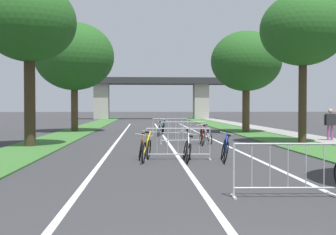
# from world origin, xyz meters

# --- Properties ---
(grass_verge_left) EXTENTS (2.47, 71.65, 0.05)m
(grass_verge_left) POSITION_xyz_m (-5.85, 29.31, 0.03)
(grass_verge_left) COLOR #386B2D
(grass_verge_left) RESTS_ON ground
(grass_verge_right) EXTENTS (2.47, 71.65, 0.05)m
(grass_verge_right) POSITION_xyz_m (5.85, 29.31, 0.03)
(grass_verge_right) COLOR #386B2D
(grass_verge_right) RESTS_ON ground
(sidewalk_path_right) EXTENTS (1.87, 71.65, 0.08)m
(sidewalk_path_right) POSITION_xyz_m (8.02, 29.31, 0.04)
(sidewalk_path_right) COLOR gray
(sidewalk_path_right) RESTS_ON ground
(lane_stripe_center) EXTENTS (0.14, 41.45, 0.01)m
(lane_stripe_center) POSITION_xyz_m (0.00, 20.73, 0.00)
(lane_stripe_center) COLOR silver
(lane_stripe_center) RESTS_ON ground
(lane_stripe_right_lane) EXTENTS (0.14, 41.45, 0.01)m
(lane_stripe_right_lane) POSITION_xyz_m (2.54, 20.73, 0.00)
(lane_stripe_right_lane) COLOR silver
(lane_stripe_right_lane) RESTS_ON ground
(lane_stripe_left_lane) EXTENTS (0.14, 41.45, 0.01)m
(lane_stripe_left_lane) POSITION_xyz_m (-2.54, 20.73, 0.00)
(lane_stripe_left_lane) COLOR silver
(lane_stripe_left_lane) RESTS_ON ground
(overpass_bridge) EXTENTS (21.55, 3.79, 5.89)m
(overpass_bridge) POSITION_xyz_m (0.00, 59.22, 4.26)
(overpass_bridge) COLOR #2D2D30
(overpass_bridge) RESTS_ON ground
(tree_left_oak_mid) EXTENTS (4.03, 4.03, 7.12)m
(tree_left_oak_mid) POSITION_xyz_m (-6.11, 15.54, 5.35)
(tree_left_oak_mid) COLOR #3D2D1E
(tree_left_oak_mid) RESTS_ON ground
(tree_left_pine_far) EXTENTS (5.53, 5.53, 7.62)m
(tree_left_pine_far) POSITION_xyz_m (-6.00, 27.19, 5.25)
(tree_left_pine_far) COLOR #4C3823
(tree_left_pine_far) RESTS_ON ground
(tree_right_maple_mid) EXTENTS (4.01, 4.01, 7.09)m
(tree_right_maple_mid) POSITION_xyz_m (6.27, 16.51, 5.35)
(tree_right_maple_mid) COLOR #3D2D1E
(tree_right_maple_mid) RESTS_ON ground
(tree_right_cypress_far) EXTENTS (4.73, 4.73, 6.82)m
(tree_right_cypress_far) POSITION_xyz_m (5.69, 25.36, 4.79)
(tree_right_cypress_far) COLOR #4C3823
(tree_right_cypress_far) RESTS_ON ground
(crowd_barrier_nearest) EXTENTS (2.17, 0.54, 1.05)m
(crowd_barrier_nearest) POSITION_xyz_m (1.56, 4.58, 0.52)
(crowd_barrier_nearest) COLOR #ADADB2
(crowd_barrier_nearest) RESTS_ON ground
(crowd_barrier_second) EXTENTS (2.17, 0.54, 1.05)m
(crowd_barrier_second) POSITION_xyz_m (-0.07, 10.64, 0.52)
(crowd_barrier_second) COLOR #ADADB2
(crowd_barrier_second) RESTS_ON ground
(crowd_barrier_third) EXTENTS (2.17, 0.54, 1.05)m
(crowd_barrier_third) POSITION_xyz_m (0.66, 16.70, 0.52)
(crowd_barrier_third) COLOR #ADADB2
(crowd_barrier_third) RESTS_ON ground
(crowd_barrier_fourth) EXTENTS (2.17, 0.54, 1.05)m
(crowd_barrier_fourth) POSITION_xyz_m (0.42, 22.76, 0.52)
(crowd_barrier_fourth) COLOR #ADADB2
(crowd_barrier_fourth) RESTS_ON ground
(bicycle_white_0) EXTENTS (0.54, 1.68, 0.93)m
(bicycle_white_0) POSITION_xyz_m (0.17, 10.07, 0.36)
(bicycle_white_0) COLOR black
(bicycle_white_0) RESTS_ON ground
(bicycle_yellow_1) EXTENTS (0.58, 1.67, 0.98)m
(bicycle_yellow_1) POSITION_xyz_m (-1.11, 10.24, 0.38)
(bicycle_yellow_1) COLOR black
(bicycle_yellow_1) RESTS_ON ground
(bicycle_blue_2) EXTENTS (0.57, 1.75, 0.93)m
(bicycle_blue_2) POSITION_xyz_m (1.38, 10.07, 0.38)
(bicycle_blue_2) COLOR black
(bicycle_blue_2) RESTS_ON ground
(bicycle_red_3) EXTENTS (0.45, 1.65, 0.93)m
(bicycle_red_3) POSITION_xyz_m (1.48, 16.17, 0.39)
(bicycle_red_3) COLOR black
(bicycle_red_3) RESTS_ON ground
(bicycle_silver_4) EXTENTS (0.65, 1.70, 0.94)m
(bicycle_silver_4) POSITION_xyz_m (1.80, 17.06, 0.38)
(bicycle_silver_4) COLOR black
(bicycle_silver_4) RESTS_ON ground
(bicycle_teal_5) EXTENTS (0.61, 1.70, 0.90)m
(bicycle_teal_5) POSITION_xyz_m (-0.23, 22.25, 0.37)
(bicycle_teal_5) COLOR black
(bicycle_teal_5) RESTS_ON ground
(bicycle_purple_6) EXTENTS (0.46, 1.74, 1.00)m
(bicycle_purple_6) POSITION_xyz_m (0.34, 11.16, 0.39)
(bicycle_purple_6) COLOR black
(bicycle_purple_6) RESTS_ON ground
(bicycle_orange_7) EXTENTS (0.55, 1.59, 0.88)m
(bicycle_orange_7) POSITION_xyz_m (-1.29, 11.05, 0.35)
(bicycle_orange_7) COLOR black
(bicycle_orange_7) RESTS_ON ground
(bicycle_black_8) EXTENTS (0.50, 1.75, 1.02)m
(bicycle_black_8) POSITION_xyz_m (0.02, 23.18, 0.38)
(bicycle_black_8) COLOR black
(bicycle_black_8) RESTS_ON ground
(pedestrian_strolling) EXTENTS (0.60, 0.32, 1.65)m
(pedestrian_strolling) POSITION_xyz_m (8.15, 17.73, 1.00)
(pedestrian_strolling) COLOR #994C8C
(pedestrian_strolling) RESTS_ON ground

